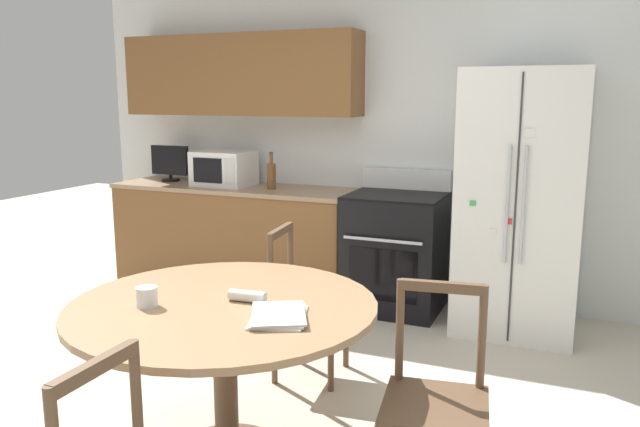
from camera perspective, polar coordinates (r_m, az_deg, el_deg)
back_wall at (r=5.30m, az=1.47°, el=8.32°), size 5.20×0.44×2.60m
kitchen_counter at (r=5.53m, az=-7.71°, el=-2.09°), size 2.17×0.64×0.90m
refrigerator at (r=4.62m, az=17.89°, el=0.95°), size 0.82×0.79×1.85m
oven_range at (r=4.93m, az=6.90°, el=-3.42°), size 0.73×0.68×1.08m
microwave at (r=5.48m, az=-8.77°, el=4.11°), size 0.48×0.39×0.30m
countertop_tv at (r=5.85m, az=-13.55°, el=4.60°), size 0.37×0.16×0.32m
counter_bottle at (r=5.21m, az=-4.47°, el=3.53°), size 0.07×0.07×0.31m
dining_table at (r=2.89m, az=-8.78°, el=-10.32°), size 1.38×1.38×0.76m
dining_chair_right at (r=2.70m, az=10.53°, el=-16.67°), size 0.48×0.48×0.90m
dining_chair_far at (r=3.76m, az=-1.25°, el=-8.41°), size 0.46×0.46×0.90m
candle_glass at (r=2.86m, az=-15.54°, el=-7.46°), size 0.09×0.09×0.09m
folded_napkin at (r=2.83m, az=-6.67°, el=-7.51°), size 0.18×0.07×0.05m
mail_stack at (r=2.63m, az=-3.82°, el=-9.29°), size 0.33×0.37×0.02m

